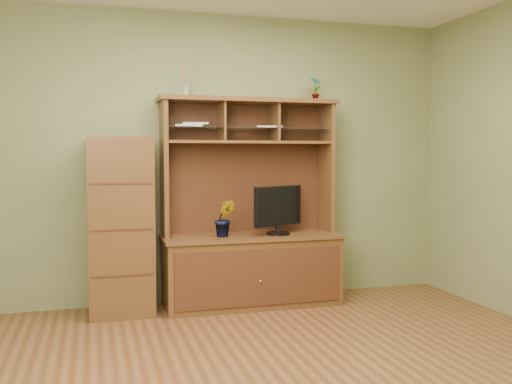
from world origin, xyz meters
name	(u,v)px	position (x,y,z in m)	size (l,w,h in m)	color
room	(292,160)	(0.00, 0.00, 1.35)	(4.54, 4.04, 2.74)	#553118
media_hutch	(251,248)	(0.22, 1.73, 0.52)	(1.66, 0.61, 1.90)	#3F2412
monitor	(278,209)	(0.46, 1.65, 0.89)	(0.52, 0.29, 0.45)	black
orchid_plant	(225,218)	(-0.05, 1.65, 0.82)	(0.18, 0.15, 0.33)	#2E511B
top_plant	(315,88)	(0.88, 1.80, 2.02)	(0.12, 0.08, 0.23)	#265D20
reed_diffuser	(185,83)	(-0.37, 1.80, 2.02)	(0.06, 0.06, 0.31)	silver
magazines	(218,126)	(-0.07, 1.80, 1.65)	(1.01, 0.22, 0.04)	silver
side_cabinet	(121,226)	(-0.95, 1.73, 0.77)	(0.55, 0.50, 1.53)	#3F2412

